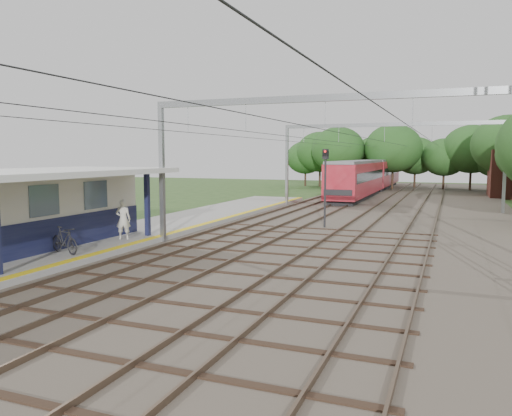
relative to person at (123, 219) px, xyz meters
The scene contains 10 objects.
ballast_bed 19.44m from the person, 57.81° to the left, with size 18.00×90.00×0.10m, color #473D33.
platform 1.69m from the person, 160.33° to the left, with size 5.00×52.00×0.35m, color gray.
yellow_stripe 1.51m from the person, 21.04° to the left, with size 0.45×52.00×0.01m, color yellow.
rail_tracks 18.23m from the person, 64.49° to the left, with size 11.80×88.00×0.15m.
catenary_system 15.78m from the person, 50.28° to the left, with size 17.22×88.00×7.00m.
tree_band 44.86m from the person, 76.84° to the left, with size 31.72×30.88×8.82m.
person is the anchor object (origin of this frame).
bicycle 3.88m from the person, 91.54° to the right, with size 0.53×1.87×1.12m, color black.
train 39.84m from the person, 81.58° to the left, with size 2.89×35.92×3.79m.
signal_post 12.15m from the person, 50.27° to the left, with size 0.37×0.32×4.78m.
Camera 1 is at (8.39, -6.28, 4.40)m, focal length 35.00 mm.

